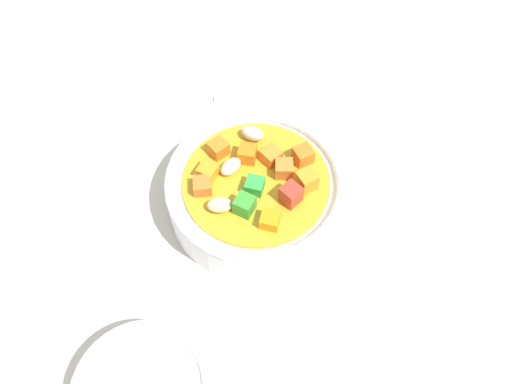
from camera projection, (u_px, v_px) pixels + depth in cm
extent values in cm
cube|color=#BAB2A0|center=(256.00, 210.00, 58.45)|extent=(140.00, 140.00, 2.00)
cylinder|color=white|center=(256.00, 194.00, 55.82)|extent=(18.09, 18.09, 4.25)
torus|color=white|center=(256.00, 181.00, 53.72)|extent=(18.22, 18.22, 1.21)
cylinder|color=#B99421|center=(256.00, 182.00, 53.85)|extent=(14.75, 14.75, 0.40)
cube|color=orange|center=(271.00, 156.00, 54.50)|extent=(2.44, 2.44, 1.35)
cube|color=#358E2C|center=(244.00, 205.00, 51.09)|extent=(2.21, 2.21, 1.86)
ellipsoid|color=beige|center=(231.00, 166.00, 53.83)|extent=(2.66, 2.87, 1.26)
cube|color=green|center=(258.00, 186.00, 52.57)|extent=(1.94, 1.94, 1.31)
cube|color=orange|center=(270.00, 220.00, 50.57)|extent=(1.91, 1.91, 1.26)
cube|color=orange|center=(303.00, 155.00, 54.35)|extent=(2.40, 2.40, 1.63)
cube|color=orange|center=(218.00, 148.00, 54.90)|extent=(2.44, 2.44, 1.52)
cube|color=orange|center=(284.00, 169.00, 53.50)|extent=(1.92, 1.92, 1.57)
cube|color=orange|center=(247.00, 154.00, 54.44)|extent=(1.83, 1.83, 1.64)
cube|color=red|center=(291.00, 194.00, 51.60)|extent=(2.42, 2.42, 2.06)
ellipsoid|color=beige|center=(220.00, 205.00, 51.29)|extent=(2.65, 1.94, 1.53)
cube|color=orange|center=(202.00, 186.00, 52.52)|extent=(2.06, 2.06, 1.41)
ellipsoid|color=beige|center=(252.00, 133.00, 55.89)|extent=(2.73, 2.12, 1.55)
cube|color=orange|center=(307.00, 179.00, 52.60)|extent=(2.42, 2.42, 2.02)
cube|color=orange|center=(209.00, 168.00, 53.62)|extent=(2.23, 2.23, 1.42)
cylinder|color=silver|center=(264.00, 98.00, 65.17)|extent=(11.89, 2.04, 0.83)
ellipsoid|color=silver|center=(163.00, 96.00, 65.34)|extent=(3.43, 2.91, 0.89)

